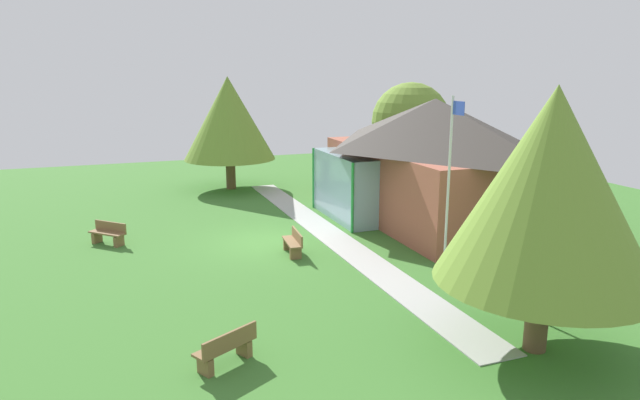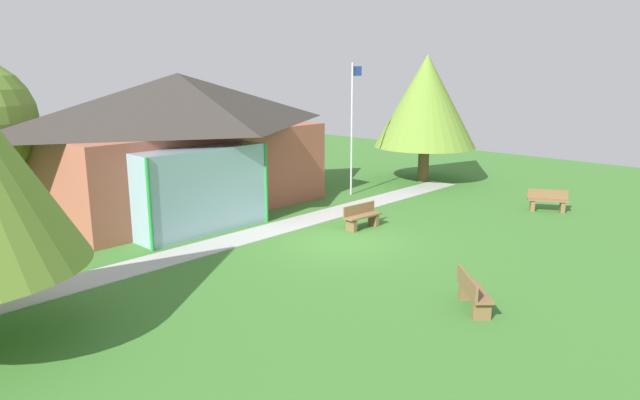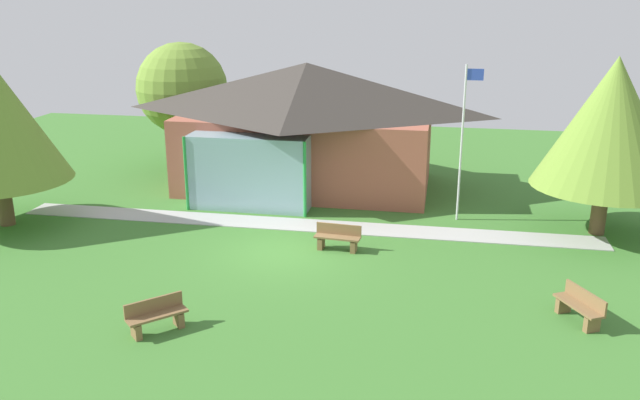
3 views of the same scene
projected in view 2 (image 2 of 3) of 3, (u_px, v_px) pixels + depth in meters
The scene contains 8 objects.
ground_plane at pixel (340, 241), 18.33m from camera, with size 44.00×44.00×0.00m, color #3D752D.
pavilion at pixel (182, 140), 22.12m from camera, with size 11.31×7.61×5.28m.
footpath at pixel (286, 226), 20.06m from camera, with size 21.15×1.30×0.03m, color #ADADA8.
flagpole at pixel (352, 123), 24.43m from camera, with size 0.64×0.08×5.69m.
bench_front_center at pixel (473, 293), 13.10m from camera, with size 1.37×1.37×0.84m.
bench_rear_near_path at pixel (362, 217), 19.77m from camera, with size 1.53×0.57×0.84m.
bench_lawn_far_right at pixel (548, 201), 22.13m from camera, with size 1.11×1.53×0.84m.
tree_east_hedge at pixel (426, 101), 27.22m from camera, with size 4.88×4.88×6.11m.
Camera 2 is at (-13.19, -11.59, 5.46)m, focal length 31.86 mm.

